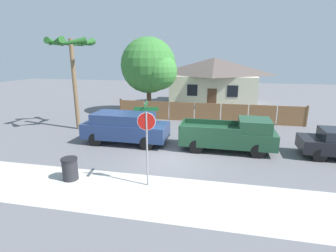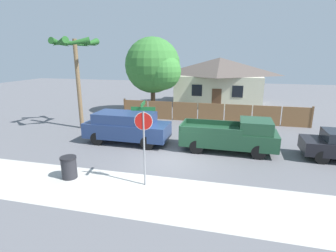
{
  "view_description": "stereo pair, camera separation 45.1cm",
  "coord_description": "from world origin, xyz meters",
  "px_view_note": "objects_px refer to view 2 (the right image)",
  "views": [
    {
      "loc": [
        2.4,
        -12.13,
        5.1
      ],
      "look_at": [
        -0.26,
        0.51,
        1.6
      ],
      "focal_mm": 28.0,
      "sensor_mm": 36.0,
      "label": 1
    },
    {
      "loc": [
        2.84,
        -12.02,
        5.1
      ],
      "look_at": [
        -0.26,
        0.51,
        1.6
      ],
      "focal_mm": 28.0,
      "sensor_mm": 36.0,
      "label": 2
    }
  ],
  "objects_px": {
    "oak_tree": "(155,67)",
    "palm_tree": "(75,51)",
    "orange_pickup": "(232,136)",
    "red_suv": "(127,126)",
    "trash_bin": "(69,167)",
    "stop_sign": "(144,130)",
    "house": "(219,80)"
  },
  "relations": [
    {
      "from": "oak_tree",
      "to": "trash_bin",
      "type": "distance_m",
      "value": 13.51
    },
    {
      "from": "oak_tree",
      "to": "red_suv",
      "type": "bearing_deg",
      "value": -85.6
    },
    {
      "from": "house",
      "to": "stop_sign",
      "type": "height_order",
      "value": "house"
    },
    {
      "from": "oak_tree",
      "to": "palm_tree",
      "type": "height_order",
      "value": "oak_tree"
    },
    {
      "from": "orange_pickup",
      "to": "red_suv",
      "type": "bearing_deg",
      "value": -179.36
    },
    {
      "from": "oak_tree",
      "to": "red_suv",
      "type": "distance_m",
      "value": 8.62
    },
    {
      "from": "palm_tree",
      "to": "orange_pickup",
      "type": "xyz_separation_m",
      "value": [
        10.56,
        -2.29,
        -4.48
      ]
    },
    {
      "from": "palm_tree",
      "to": "trash_bin",
      "type": "xyz_separation_m",
      "value": [
        3.86,
        -7.28,
        -4.89
      ]
    },
    {
      "from": "house",
      "to": "palm_tree",
      "type": "xyz_separation_m",
      "value": [
        -8.97,
        -12.15,
        2.85
      ]
    },
    {
      "from": "trash_bin",
      "to": "orange_pickup",
      "type": "bearing_deg",
      "value": 36.7
    },
    {
      "from": "oak_tree",
      "to": "house",
      "type": "bearing_deg",
      "value": 51.38
    },
    {
      "from": "stop_sign",
      "to": "trash_bin",
      "type": "xyz_separation_m",
      "value": [
        -3.34,
        -0.18,
        -1.83
      ]
    },
    {
      "from": "orange_pickup",
      "to": "trash_bin",
      "type": "bearing_deg",
      "value": -142.63
    },
    {
      "from": "trash_bin",
      "to": "oak_tree",
      "type": "bearing_deg",
      "value": 90.15
    },
    {
      "from": "palm_tree",
      "to": "red_suv",
      "type": "xyz_separation_m",
      "value": [
        4.44,
        -2.29,
        -4.37
      ]
    },
    {
      "from": "stop_sign",
      "to": "palm_tree",
      "type": "bearing_deg",
      "value": 126.61
    },
    {
      "from": "orange_pickup",
      "to": "trash_bin",
      "type": "distance_m",
      "value": 8.36
    },
    {
      "from": "house",
      "to": "palm_tree",
      "type": "relative_size",
      "value": 1.47
    },
    {
      "from": "palm_tree",
      "to": "house",
      "type": "bearing_deg",
      "value": 53.57
    },
    {
      "from": "oak_tree",
      "to": "palm_tree",
      "type": "bearing_deg",
      "value": -123.81
    },
    {
      "from": "red_suv",
      "to": "stop_sign",
      "type": "height_order",
      "value": "stop_sign"
    },
    {
      "from": "red_suv",
      "to": "house",
      "type": "bearing_deg",
      "value": 73.27
    },
    {
      "from": "palm_tree",
      "to": "orange_pickup",
      "type": "relative_size",
      "value": 1.22
    },
    {
      "from": "palm_tree",
      "to": "orange_pickup",
      "type": "height_order",
      "value": "palm_tree"
    },
    {
      "from": "palm_tree",
      "to": "red_suv",
      "type": "bearing_deg",
      "value": -27.26
    },
    {
      "from": "house",
      "to": "trash_bin",
      "type": "height_order",
      "value": "house"
    },
    {
      "from": "red_suv",
      "to": "orange_pickup",
      "type": "bearing_deg",
      "value": 0.64
    },
    {
      "from": "oak_tree",
      "to": "red_suv",
      "type": "xyz_separation_m",
      "value": [
        0.62,
        -8.01,
        -3.15
      ]
    },
    {
      "from": "red_suv",
      "to": "trash_bin",
      "type": "bearing_deg",
      "value": -95.98
    },
    {
      "from": "palm_tree",
      "to": "stop_sign",
      "type": "xyz_separation_m",
      "value": [
        7.2,
        -7.11,
        -3.06
      ]
    },
    {
      "from": "orange_pickup",
      "to": "stop_sign",
      "type": "distance_m",
      "value": 6.04
    },
    {
      "from": "palm_tree",
      "to": "orange_pickup",
      "type": "bearing_deg",
      "value": -12.25
    }
  ]
}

